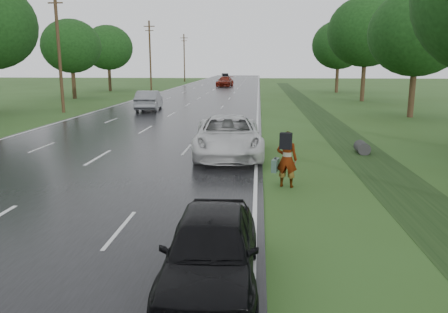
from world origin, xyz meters
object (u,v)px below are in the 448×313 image
white_pickup (228,136)px  silver_sedan (149,100)px  dark_sedan (211,249)px  pedestrian (286,158)px

white_pickup → silver_sedan: (-8.01, 18.09, -0.02)m
dark_sedan → silver_sedan: silver_sedan is taller
pedestrian → dark_sedan: (-1.73, -6.73, -0.21)m
pedestrian → white_pickup: (-2.23, 4.71, -0.06)m
white_pickup → silver_sedan: bearing=109.6°
pedestrian → white_pickup: pedestrian is taller
pedestrian → silver_sedan: 25.00m
pedestrian → silver_sedan: (-10.24, 22.80, -0.08)m
white_pickup → dark_sedan: size_ratio=1.48×
dark_sedan → white_pickup: bearing=91.3°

